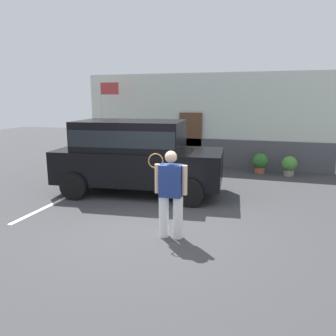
# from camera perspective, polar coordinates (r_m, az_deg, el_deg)

# --- Properties ---
(ground_plane) EXTENTS (40.00, 40.00, 0.00)m
(ground_plane) POSITION_cam_1_polar(r_m,az_deg,el_deg) (7.04, -2.16, -10.39)
(ground_plane) COLOR #38383A
(parking_stripe_0) EXTENTS (0.12, 4.40, 0.01)m
(parking_stripe_0) POSITION_cam_1_polar(r_m,az_deg,el_deg) (9.65, -16.64, -4.65)
(parking_stripe_0) COLOR silver
(parking_stripe_0) RESTS_ON ground_plane
(house_frontage) EXTENTS (10.48, 0.40, 3.60)m
(house_frontage) POSITION_cam_1_polar(r_m,az_deg,el_deg) (13.23, 7.76, 7.57)
(house_frontage) COLOR silver
(house_frontage) RESTS_ON ground_plane
(parked_suv) EXTENTS (4.77, 2.55, 2.05)m
(parked_suv) POSITION_cam_1_polar(r_m,az_deg,el_deg) (9.43, -5.53, 2.54)
(parked_suv) COLOR black
(parked_suv) RESTS_ON ground_plane
(tennis_player_man) EXTENTS (0.77, 0.29, 1.70)m
(tennis_player_man) POSITION_cam_1_polar(r_m,az_deg,el_deg) (6.38, 0.45, -4.28)
(tennis_player_man) COLOR white
(tennis_player_man) RESTS_ON ground_plane
(potted_plant_by_porch) EXTENTS (0.55, 0.55, 0.72)m
(potted_plant_by_porch) POSITION_cam_1_polar(r_m,az_deg,el_deg) (12.42, 15.44, 0.94)
(potted_plant_by_porch) COLOR #9E5638
(potted_plant_by_porch) RESTS_ON ground_plane
(potted_plant_secondary) EXTENTS (0.52, 0.52, 0.69)m
(potted_plant_secondary) POSITION_cam_1_polar(r_m,az_deg,el_deg) (12.35, 19.98, 0.49)
(potted_plant_secondary) COLOR gray
(potted_plant_secondary) RESTS_ON ground_plane
(flag_pole) EXTENTS (0.80, 0.05, 3.29)m
(flag_pole) POSITION_cam_1_polar(r_m,az_deg,el_deg) (13.54, -10.66, 9.98)
(flag_pole) COLOR silver
(flag_pole) RESTS_ON ground_plane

